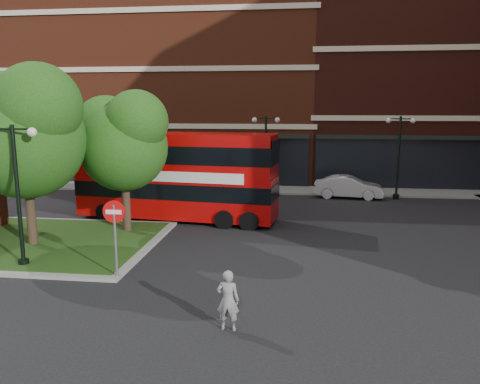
# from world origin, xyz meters

# --- Properties ---
(ground) EXTENTS (120.00, 120.00, 0.00)m
(ground) POSITION_xyz_m (0.00, 0.00, 0.00)
(ground) COLOR black
(ground) RESTS_ON ground
(pavement_far) EXTENTS (44.00, 3.00, 0.12)m
(pavement_far) POSITION_xyz_m (0.00, 16.50, 0.06)
(pavement_far) COLOR slate
(pavement_far) RESTS_ON ground
(terrace_far_left) EXTENTS (26.00, 12.00, 14.00)m
(terrace_far_left) POSITION_xyz_m (-8.00, 24.00, 7.00)
(terrace_far_left) COLOR maroon
(terrace_far_left) RESTS_ON ground
(terrace_far_right) EXTENTS (18.00, 12.00, 16.00)m
(terrace_far_right) POSITION_xyz_m (14.00, 24.00, 8.00)
(terrace_far_right) COLOR #471911
(terrace_far_right) RESTS_ON ground
(traffic_island) EXTENTS (12.60, 7.60, 0.15)m
(traffic_island) POSITION_xyz_m (-8.00, 3.00, 0.07)
(traffic_island) COLOR gray
(traffic_island) RESTS_ON ground
(tree_island_west) EXTENTS (5.40, 4.71, 7.21)m
(tree_island_west) POSITION_xyz_m (-6.60, 2.58, 4.79)
(tree_island_west) COLOR #2D2116
(tree_island_west) RESTS_ON ground
(tree_island_east) EXTENTS (4.46, 3.90, 6.29)m
(tree_island_east) POSITION_xyz_m (-3.58, 5.06, 4.24)
(tree_island_east) COLOR #2D2116
(tree_island_east) RESTS_ON ground
(lamp_island) EXTENTS (1.72, 0.36, 5.00)m
(lamp_island) POSITION_xyz_m (-5.50, 0.20, 2.83)
(lamp_island) COLOR black
(lamp_island) RESTS_ON ground
(lamp_far_left) EXTENTS (1.72, 0.36, 5.00)m
(lamp_far_left) POSITION_xyz_m (2.00, 14.50, 2.83)
(lamp_far_left) COLOR black
(lamp_far_left) RESTS_ON ground
(lamp_far_right) EXTENTS (1.72, 0.36, 5.00)m
(lamp_far_right) POSITION_xyz_m (10.00, 14.50, 2.83)
(lamp_far_right) COLOR black
(lamp_far_right) RESTS_ON ground
(bus) EXTENTS (10.10, 3.44, 3.78)m
(bus) POSITION_xyz_m (-1.94, 7.79, 2.48)
(bus) COLOR #AD0706
(bus) RESTS_ON ground
(woman) EXTENTS (0.59, 0.40, 1.59)m
(woman) POSITION_xyz_m (2.33, -3.50, 0.79)
(woman) COLOR gray
(woman) RESTS_ON ground
(car_silver) EXTENTS (4.64, 2.37, 1.51)m
(car_silver) POSITION_xyz_m (-1.74, 14.89, 0.76)
(car_silver) COLOR silver
(car_silver) RESTS_ON ground
(car_white) EXTENTS (4.29, 1.90, 1.37)m
(car_white) POSITION_xyz_m (7.14, 14.50, 0.68)
(car_white) COLOR silver
(car_white) RESTS_ON ground
(no_entry_sign) EXTENTS (0.73, 0.09, 2.65)m
(no_entry_sign) POSITION_xyz_m (-1.80, -0.50, 1.89)
(no_entry_sign) COLOR slate
(no_entry_sign) RESTS_ON ground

